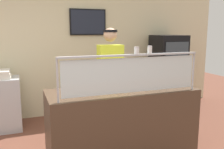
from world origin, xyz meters
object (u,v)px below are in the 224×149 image
drink_fridge (168,72)px  pizza_tray (115,87)px  pepper_flake_shaker (150,50)px  pizza_server (118,85)px  worker_figure (111,76)px  parmesan_shaker (137,51)px

drink_fridge → pizza_tray: bearing=-140.1°
pepper_flake_shaker → drink_fridge: bearing=51.4°
pizza_tray → pizza_server: pizza_server is taller
worker_figure → parmesan_shaker: bearing=-92.3°
pizza_tray → drink_fridge: 2.42m
worker_figure → drink_fridge: 1.99m
parmesan_shaker → pepper_flake_shaker: (0.17, 0.00, 0.00)m
pizza_server → drink_fridge: 2.41m
drink_fridge → worker_figure: bearing=-149.6°
worker_figure → drink_fridge: (1.71, 1.00, -0.19)m
parmesan_shaker → pepper_flake_shaker: pepper_flake_shaker is taller
parmesan_shaker → worker_figure: size_ratio=0.05×
parmesan_shaker → worker_figure: bearing=87.7°
parmesan_shaker → drink_fridge: bearing=48.5°
pizza_tray → drink_fridge: size_ratio=0.28×
pizza_server → drink_fridge: (1.81, 1.57, -0.18)m
pizza_server → parmesan_shaker: (0.06, -0.41, 0.49)m
pizza_server → worker_figure: size_ratio=0.16×
pizza_server → worker_figure: worker_figure is taller
pizza_server → parmesan_shaker: 0.64m
pepper_flake_shaker → worker_figure: bearing=97.9°
pizza_tray → parmesan_shaker: size_ratio=5.33×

